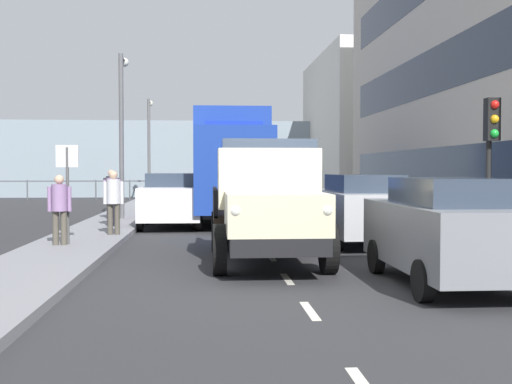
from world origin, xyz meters
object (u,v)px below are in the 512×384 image
object	(u,v)px
lorry_cargo_blue	(231,163)
lamp_post_far	(149,139)
car_white_oppositeside_0	(172,199)
pedestrian_with_bag	(111,190)
street_sign	(67,177)
pedestrian_near_railing	(112,193)
pedestrian_by_lamp	(59,204)
truck_vintage_cream	(268,204)
pedestrian_couple_a	(113,197)
car_grey_kerbside_near	(447,230)
lamp_post_promenade	(122,119)
car_silver_kerbside_1	(362,208)
traffic_light_near	(491,140)

from	to	relation	value
lorry_cargo_blue	lamp_post_far	size ratio (longest dim) A/B	1.49
car_white_oppositeside_0	pedestrian_with_bag	bearing A→B (deg)	-37.59
lorry_cargo_blue	street_sign	xyz separation A→B (m)	(3.97, 7.46, -0.39)
car_white_oppositeside_0	pedestrian_near_railing	bearing A→B (deg)	33.49
pedestrian_by_lamp	pedestrian_near_railing	size ratio (longest dim) A/B	0.95
truck_vintage_cream	lamp_post_far	distance (m)	23.41
lorry_cargo_blue	pedestrian_couple_a	xyz separation A→B (m)	(3.24, 5.43, -0.95)
lamp_post_far	car_grey_kerbside_near	bearing A→B (deg)	105.37
pedestrian_by_lamp	lamp_post_promenade	bearing A→B (deg)	-92.55
truck_vintage_cream	pedestrian_near_railing	xyz separation A→B (m)	(4.01, -6.80, -0.05)
street_sign	lorry_cargo_blue	bearing A→B (deg)	-118.02
car_white_oppositeside_0	lamp_post_far	bearing A→B (deg)	-82.19
lorry_cargo_blue	lamp_post_promenade	distance (m)	4.06
car_grey_kerbside_near	pedestrian_by_lamp	bearing A→B (deg)	-33.42
pedestrian_couple_a	lamp_post_promenade	xyz separation A→B (m)	(0.53, -5.74, 2.46)
car_silver_kerbside_1	car_white_oppositeside_0	xyz separation A→B (m)	(4.95, -4.84, -0.00)
car_grey_kerbside_near	pedestrian_with_bag	distance (m)	14.07
truck_vintage_cream	car_grey_kerbside_near	xyz separation A→B (m)	(-2.63, 2.58, -0.28)
car_white_oppositeside_0	pedestrian_with_bag	size ratio (longest dim) A/B	2.39
car_grey_kerbside_near	car_silver_kerbside_1	xyz separation A→B (m)	(0.00, -5.67, 0.00)
truck_vintage_cream	street_sign	world-z (taller)	truck_vintage_cream
pedestrian_near_railing	lamp_post_far	distance (m)	16.26
car_white_oppositeside_0	street_sign	world-z (taller)	street_sign
truck_vintage_cream	pedestrian_near_railing	size ratio (longest dim) A/B	3.39
car_grey_kerbside_near	pedestrian_with_bag	size ratio (longest dim) A/B	2.38
street_sign	pedestrian_couple_a	bearing A→B (deg)	-109.86
pedestrian_by_lamp	pedestrian_with_bag	world-z (taller)	pedestrian_with_bag
truck_vintage_cream	pedestrian_with_bag	bearing A→B (deg)	-65.06
car_silver_kerbside_1	car_white_oppositeside_0	size ratio (longest dim) A/B	1.08
lamp_post_far	pedestrian_with_bag	bearing A→B (deg)	89.62
pedestrian_couple_a	pedestrian_near_railing	distance (m)	2.53
traffic_light_near	lamp_post_far	distance (m)	24.08
pedestrian_couple_a	lamp_post_far	world-z (taller)	lamp_post_far
lorry_cargo_blue	car_grey_kerbside_near	distance (m)	12.73
car_grey_kerbside_near	pedestrian_near_railing	bearing A→B (deg)	-54.68
car_grey_kerbside_near	car_white_oppositeside_0	xyz separation A→B (m)	(4.95, -10.50, 0.00)
lorry_cargo_blue	car_white_oppositeside_0	distance (m)	2.90
car_white_oppositeside_0	traffic_light_near	size ratio (longest dim) A/B	1.25
traffic_light_near	lamp_post_far	world-z (taller)	lamp_post_far
street_sign	car_silver_kerbside_1	bearing A→B (deg)	-173.39
car_silver_kerbside_1	street_sign	size ratio (longest dim) A/B	1.93
pedestrian_by_lamp	traffic_light_near	xyz separation A→B (m)	(-9.29, 1.49, 1.40)
car_grey_kerbside_near	traffic_light_near	bearing A→B (deg)	-124.01
truck_vintage_cream	street_sign	size ratio (longest dim) A/B	2.51
car_grey_kerbside_near	lamp_post_far	size ratio (longest dim) A/B	0.72
truck_vintage_cream	lamp_post_far	size ratio (longest dim) A/B	1.02
pedestrian_near_railing	street_sign	distance (m)	4.57
car_grey_kerbside_near	lamp_post_promenade	size ratio (longest dim) A/B	0.70
lamp_post_promenade	pedestrian_with_bag	bearing A→B (deg)	56.03
traffic_light_near	lamp_post_far	xyz separation A→B (m)	(9.16, -22.25, 1.03)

